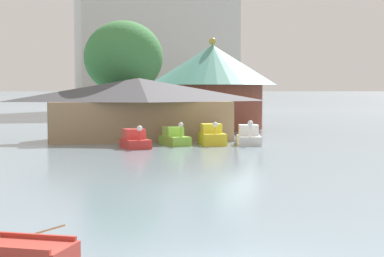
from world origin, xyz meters
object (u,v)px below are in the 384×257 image
(pedal_boat_lime, at_px, (174,138))
(boathouse, at_px, (139,108))
(background_building_block, at_px, (153,28))
(pedal_boat_white, at_px, (249,137))
(pedal_boat_red, at_px, (135,140))
(shoreline_tree_mid, at_px, (123,58))
(green_roof_pavilion, at_px, (212,82))
(pedal_boat_yellow, at_px, (212,136))

(pedal_boat_lime, relative_size, boathouse, 0.20)
(background_building_block, bearing_deg, pedal_boat_lime, -98.71)
(pedal_boat_lime, xyz_separation_m, background_building_block, (10.17, 66.34, 13.68))
(boathouse, xyz_separation_m, background_building_block, (11.91, 61.71, 11.74))
(pedal_boat_white, height_order, background_building_block, background_building_block)
(pedal_boat_red, distance_m, shoreline_tree_mid, 13.05)
(green_roof_pavilion, height_order, shoreline_tree_mid, shoreline_tree_mid)
(green_roof_pavilion, relative_size, background_building_block, 0.43)
(pedal_boat_red, xyz_separation_m, green_roof_pavilion, (10.28, 18.80, 4.01))
(pedal_boat_red, relative_size, shoreline_tree_mid, 0.28)
(boathouse, xyz_separation_m, shoreline_tree_mid, (-0.41, 5.31, 3.93))
(background_building_block, bearing_deg, shoreline_tree_mid, -102.32)
(green_roof_pavilion, height_order, background_building_block, background_building_block)
(shoreline_tree_mid, bearing_deg, pedal_boat_red, -93.95)
(pedal_boat_white, distance_m, background_building_block, 68.75)
(pedal_boat_lime, relative_size, green_roof_pavilion, 0.23)
(boathouse, xyz_separation_m, green_roof_pavilion, (9.06, 12.48, 2.07))
(pedal_boat_lime, relative_size, shoreline_tree_mid, 0.30)
(pedal_boat_lime, bearing_deg, pedal_boat_yellow, 73.17)
(pedal_boat_yellow, distance_m, green_roof_pavilion, 18.44)
(pedal_boat_white, xyz_separation_m, background_building_block, (5.13, 67.19, 13.64))
(green_roof_pavilion, bearing_deg, pedal_boat_red, -118.67)
(pedal_boat_red, xyz_separation_m, background_building_block, (13.13, 68.03, 13.68))
(pedal_boat_yellow, xyz_separation_m, pedal_boat_white, (2.46, -0.58, -0.04))
(pedal_boat_yellow, bearing_deg, background_building_block, 178.07)
(pedal_boat_yellow, bearing_deg, pedal_boat_white, 81.26)
(pedal_boat_lime, height_order, boathouse, boathouse)
(boathouse, distance_m, background_building_block, 63.93)
(boathouse, relative_size, green_roof_pavilion, 1.16)
(green_roof_pavilion, bearing_deg, pedal_boat_lime, -113.16)
(green_roof_pavilion, distance_m, shoreline_tree_mid, 12.03)
(pedal_boat_yellow, xyz_separation_m, boathouse, (-4.32, 4.90, 1.86))
(pedal_boat_lime, xyz_separation_m, pedal_boat_yellow, (2.58, -0.27, 0.08))
(boathouse, bearing_deg, pedal_boat_lime, -69.41)
(pedal_boat_white, xyz_separation_m, green_roof_pavilion, (2.28, 17.96, 3.96))
(pedal_boat_white, bearing_deg, green_roof_pavilion, -173.68)
(pedal_boat_yellow, relative_size, shoreline_tree_mid, 0.30)
(pedal_boat_lime, distance_m, shoreline_tree_mid, 11.74)
(pedal_boat_yellow, xyz_separation_m, green_roof_pavilion, (4.74, 17.38, 3.93))
(pedal_boat_lime, bearing_deg, green_roof_pavilion, 145.91)
(pedal_boat_red, height_order, pedal_boat_lime, pedal_boat_lime)
(pedal_boat_red, xyz_separation_m, pedal_boat_yellow, (5.54, 1.42, 0.08))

